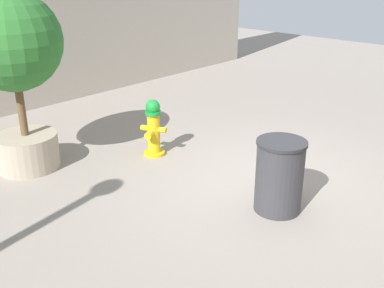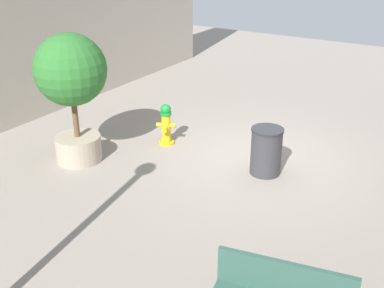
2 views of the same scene
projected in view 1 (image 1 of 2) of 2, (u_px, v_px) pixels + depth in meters
The scene contains 4 objects.
ground_plane at pixel (275, 185), 6.28m from camera, with size 23.40×23.40×0.00m, color gray.
fire_hydrant at pixel (153, 128), 7.08m from camera, with size 0.41×0.39×0.90m.
planter_tree at pixel (14, 58), 6.21m from camera, with size 1.36×1.36×2.53m.
trash_bin at pixel (279, 176), 5.52m from camera, with size 0.60×0.60×0.91m.
Camera 1 is at (-2.98, 4.88, 2.89)m, focal length 43.05 mm.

